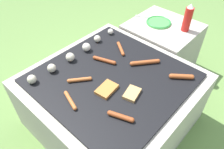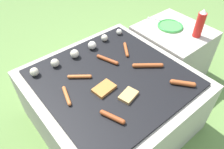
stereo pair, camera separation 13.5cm
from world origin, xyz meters
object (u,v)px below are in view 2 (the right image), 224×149
at_px(sausage_front_center, 126,49).
at_px(fork_utensil, 156,19).
at_px(plate_colorful, 170,26).
at_px(condiment_bottle, 200,24).

relative_size(sausage_front_center, fork_utensil, 0.81).
height_order(sausage_front_center, plate_colorful, sausage_front_center).
bearing_deg(plate_colorful, sausage_front_center, -178.81).
xyz_separation_m(plate_colorful, condiment_bottle, (0.05, -0.22, 0.10)).
xyz_separation_m(condiment_bottle, fork_utensil, (-0.05, 0.37, -0.10)).
distance_m(sausage_front_center, plate_colorful, 0.50).
height_order(plate_colorful, fork_utensil, plate_colorful).
distance_m(sausage_front_center, condiment_bottle, 0.60).
bearing_deg(sausage_front_center, plate_colorful, 1.19).
distance_m(sausage_front_center, fork_utensil, 0.53).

